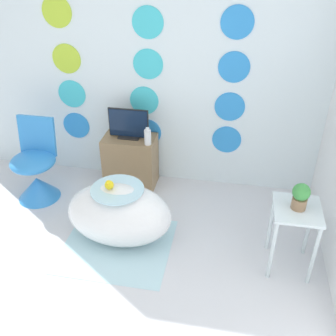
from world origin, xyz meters
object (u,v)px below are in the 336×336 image
Objects in this scene: bathtub at (119,214)px; chair at (36,174)px; tv at (129,125)px; vase at (148,137)px; potted_plant_left at (301,196)px.

bathtub is 1.10× the size of chair.
vase is (0.22, -0.11, -0.06)m from tv.
bathtub is at bearing -80.85° from tv.
chair is (-1.03, 0.48, -0.01)m from bathtub.
chair is 1.07m from tv.
chair reaches higher than vase.
bathtub is at bearing -25.15° from chair.
bathtub is 1.52m from potted_plant_left.
vase is at bearing 15.84° from chair.
vase is at bearing 84.48° from bathtub.
vase is at bearing -25.63° from tv.
potted_plant_left is at bearing -31.38° from vase.
chair is 3.87× the size of potted_plant_left.
chair is at bearing -154.53° from tv.
chair is at bearing 154.85° from bathtub.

